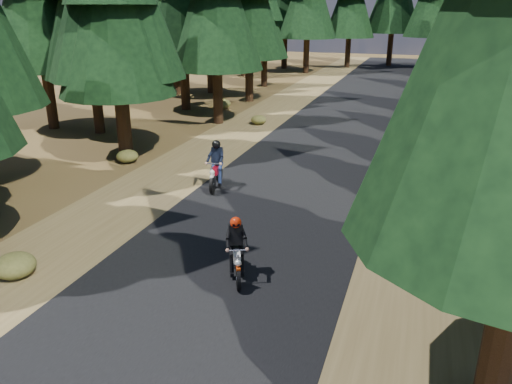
% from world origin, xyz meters
% --- Properties ---
extents(ground, '(120.00, 120.00, 0.00)m').
position_xyz_m(ground, '(0.00, 0.00, 0.00)').
color(ground, '#49371A').
rests_on(ground, ground).
extents(road, '(6.00, 100.00, 0.01)m').
position_xyz_m(road, '(0.00, 5.00, 0.01)').
color(road, black).
rests_on(road, ground).
extents(shoulder_l, '(3.20, 100.00, 0.01)m').
position_xyz_m(shoulder_l, '(-4.60, 5.00, 0.00)').
color(shoulder_l, brown).
rests_on(shoulder_l, ground).
extents(shoulder_r, '(3.20, 100.00, 0.01)m').
position_xyz_m(shoulder_r, '(4.60, 5.00, 0.00)').
color(shoulder_r, brown).
rests_on(shoulder_r, ground).
extents(understory_shrubs, '(15.22, 31.24, 0.65)m').
position_xyz_m(understory_shrubs, '(-0.23, 6.71, 0.27)').
color(understory_shrubs, '#474C1E').
rests_on(understory_shrubs, ground).
extents(rider_lead, '(1.12, 1.69, 1.46)m').
position_xyz_m(rider_lead, '(0.47, -1.26, 0.49)').
color(rider_lead, silver).
rests_on(rider_lead, road).
extents(rider_follow, '(0.90, 1.93, 1.65)m').
position_xyz_m(rider_follow, '(-2.40, 4.27, 0.56)').
color(rider_follow, maroon).
rests_on(rider_follow, road).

